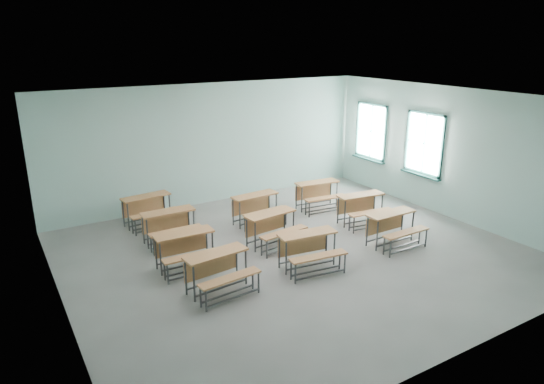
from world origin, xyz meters
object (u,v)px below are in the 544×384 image
Objects in this scene: desk_unit_r0c0 at (219,267)px; desk_unit_r2c0 at (170,222)px; desk_unit_r0c1 at (310,246)px; desk_unit_r1c2 at (363,205)px; desk_unit_r2c2 at (319,191)px; desk_unit_r0c2 at (394,224)px; desk_unit_r1c1 at (273,224)px; desk_unit_r1c0 at (186,246)px; desk_unit_r3c0 at (148,206)px; desk_unit_r2c1 at (257,205)px.

desk_unit_r0c0 and desk_unit_r2c0 have the same top height.
desk_unit_r2c0 is at bearing 133.18° from desk_unit_r0c1.
desk_unit_r2c2 is at bearing 108.11° from desk_unit_r1c2.
desk_unit_r0c1 is (1.88, -0.09, 0.00)m from desk_unit_r0c0.
desk_unit_r2c0 is (-1.87, 2.58, 0.00)m from desk_unit_r0c1.
desk_unit_r0c2 is 2.59m from desk_unit_r1c1.
desk_unit_r1c2 is 1.01× the size of desk_unit_r2c2.
desk_unit_r0c2 and desk_unit_r2c0 have the same top height.
desk_unit_r1c2 is (4.35, 1.21, 0.00)m from desk_unit_r0c0.
desk_unit_r3c0 is (0.08, 2.62, 0.00)m from desk_unit_r1c0.
desk_unit_r0c2 is at bearing -6.86° from desk_unit_r0c0.
desk_unit_r3c0 is (-1.95, 3.86, 0.00)m from desk_unit_r0c1.
desk_unit_r1c0 is at bearing -96.52° from desk_unit_r2c0.
desk_unit_r1c0 is 2.02m from desk_unit_r1c1.
desk_unit_r0c0 is 3.33m from desk_unit_r2c1.
desk_unit_r0c0 and desk_unit_r1c2 have the same top height.
desk_unit_r3c0 is at bearing 85.62° from desk_unit_r0c0.
desk_unit_r0c0 is 3.77m from desk_unit_r3c0.
desk_unit_r0c2 and desk_unit_r1c0 have the same top height.
desk_unit_r1c0 is at bearing -97.98° from desk_unit_r3c0.
desk_unit_r2c2 is at bearing -1.41° from desk_unit_r2c1.
desk_unit_r1c2 is 1.07× the size of desk_unit_r2c0.
desk_unit_r0c2 is 0.94× the size of desk_unit_r1c2.
desk_unit_r1c1 is 2.61m from desk_unit_r2c2.
desk_unit_r0c2 is at bearing -58.22° from desk_unit_r2c1.
desk_unit_r0c0 is 4.52m from desk_unit_r1c2.
desk_unit_r1c0 is 1.02× the size of desk_unit_r2c0.
desk_unit_r0c2 is 2.70m from desk_unit_r2c2.
desk_unit_r3c0 is (-0.08, 1.28, 0.00)m from desk_unit_r2c0.
desk_unit_r1c0 and desk_unit_r2c2 have the same top height.
desk_unit_r0c0 is at bearing 178.04° from desk_unit_r0c2.
desk_unit_r3c0 is at bearing 123.99° from desk_unit_r0c1.
desk_unit_r0c0 is 1.05× the size of desk_unit_r0c2.
desk_unit_r1c2 is (2.48, 1.29, 0.00)m from desk_unit_r0c1.
desk_unit_r2c2 is at bearing -21.80° from desk_unit_r3c0.
desk_unit_r1c2 is at bearing 77.96° from desk_unit_r0c2.
desk_unit_r0c1 is 1.01× the size of desk_unit_r3c0.
desk_unit_r2c1 is (0.32, 1.28, 0.00)m from desk_unit_r1c1.
desk_unit_r0c1 is 1.00× the size of desk_unit_r1c1.
desk_unit_r1c0 is (-2.03, 1.24, 0.00)m from desk_unit_r0c1.
desk_unit_r0c2 is at bearing -38.08° from desk_unit_r1c1.
desk_unit_r0c1 is 1.03× the size of desk_unit_r2c1.
desk_unit_r1c1 is 1.00× the size of desk_unit_r1c2.
desk_unit_r2c1 is (0.31, 2.60, 0.00)m from desk_unit_r0c1.
desk_unit_r1c1 is at bearing -173.35° from desk_unit_r1c2.
desk_unit_r1c0 and desk_unit_r1c2 have the same top height.
desk_unit_r0c0 and desk_unit_r0c2 have the same top height.
desk_unit_r0c1 is 1.05× the size of desk_unit_r1c0.
desk_unit_r1c0 is 2.62m from desk_unit_r3c0.
desk_unit_r0c1 is 1.07× the size of desk_unit_r2c0.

